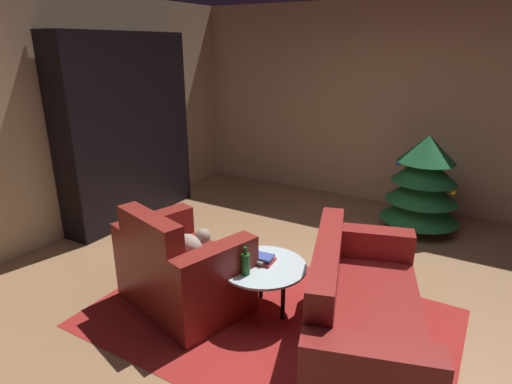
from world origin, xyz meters
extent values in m
plane|color=#946C49|center=(0.00, 0.00, 0.00)|extent=(7.19, 7.19, 0.00)
cube|color=tan|center=(0.00, 3.02, 1.35)|extent=(5.90, 0.06, 2.70)
cube|color=tan|center=(-2.92, 0.00, 1.35)|extent=(0.06, 6.11, 2.70)
cube|color=maroon|center=(-0.08, -0.24, 0.00)|extent=(2.85, 1.90, 0.01)
cube|color=black|center=(-2.50, 0.82, 1.14)|extent=(0.03, 1.85, 2.28)
cube|color=black|center=(-2.68, 1.74, 1.14)|extent=(0.39, 0.02, 2.28)
cube|color=black|center=(-2.68, -0.09, 1.14)|extent=(0.39, 0.03, 2.28)
cube|color=black|center=(-2.68, 0.82, 0.01)|extent=(0.36, 1.80, 0.03)
cube|color=black|center=(-2.68, 0.82, 0.39)|extent=(0.36, 1.80, 0.03)
cube|color=black|center=(-2.68, 0.82, 0.76)|extent=(0.36, 1.80, 0.02)
cube|color=black|center=(-2.68, 0.82, 1.14)|extent=(0.36, 1.80, 0.02)
cube|color=black|center=(-2.68, 0.82, 1.52)|extent=(0.36, 1.80, 0.02)
cube|color=black|center=(-2.68, 0.82, 1.89)|extent=(0.36, 1.80, 0.02)
cube|color=black|center=(-2.68, 0.82, 2.27)|extent=(0.36, 1.80, 0.03)
cube|color=black|center=(-2.82, 0.82, 1.08)|extent=(0.05, 0.96, 0.60)
cube|color=black|center=(-2.80, 0.82, 1.08)|extent=(0.03, 0.99, 0.63)
cube|color=#2C7A42|center=(-2.72, 1.66, 0.17)|extent=(0.29, 0.05, 0.30)
cube|color=#3D8333|center=(-2.72, 1.61, 0.14)|extent=(0.28, 0.05, 0.24)
cube|color=#3B8331|center=(-2.74, 1.55, 0.16)|extent=(0.24, 0.05, 0.27)
cube|color=teal|center=(-2.73, 1.49, 0.18)|extent=(0.26, 0.05, 0.31)
cube|color=#A8B1A0|center=(-2.75, 1.44, 0.17)|extent=(0.21, 0.05, 0.30)
cube|color=brown|center=(-2.76, 1.38, 0.14)|extent=(0.20, 0.05, 0.23)
cube|color=gold|center=(-2.74, 1.33, 0.16)|extent=(0.24, 0.04, 0.27)
cube|color=#257084|center=(-2.75, 1.29, 0.18)|extent=(0.22, 0.04, 0.31)
cube|color=navy|center=(-2.72, 1.23, 0.14)|extent=(0.28, 0.05, 0.23)
cube|color=#13498E|center=(-2.77, 1.68, 0.54)|extent=(0.19, 0.04, 0.27)
cube|color=#0E7A87|center=(-2.76, 1.63, 0.56)|extent=(0.21, 0.04, 0.32)
cube|color=gold|center=(-2.74, 1.58, 0.53)|extent=(0.23, 0.04, 0.25)
cube|color=purple|center=(-2.77, 1.53, 0.54)|extent=(0.19, 0.04, 0.28)
cube|color=gold|center=(-2.73, 1.49, 0.52)|extent=(0.26, 0.03, 0.24)
cube|color=gold|center=(-2.77, 1.66, 1.67)|extent=(0.18, 0.05, 0.27)
cube|color=orange|center=(-2.73, 1.61, 1.67)|extent=(0.25, 0.04, 0.28)
cube|color=#AFAC8B|center=(-2.76, 1.57, 1.65)|extent=(0.20, 0.03, 0.25)
cube|color=red|center=(-2.73, 1.52, 1.65)|extent=(0.27, 0.04, 0.24)
cube|color=orange|center=(-2.73, 1.46, 1.68)|extent=(0.26, 0.04, 0.30)
cube|color=#1E6A88|center=(-2.74, 1.42, 1.64)|extent=(0.24, 0.03, 0.22)
cube|color=#88479B|center=(-2.76, 1.67, 2.05)|extent=(0.20, 0.03, 0.30)
cube|color=red|center=(-2.73, 1.64, 2.03)|extent=(0.25, 0.03, 0.26)
cube|color=navy|center=(-2.77, 1.60, 2.04)|extent=(0.18, 0.03, 0.27)
cube|color=orange|center=(-2.74, 1.56, 2.01)|extent=(0.24, 0.05, 0.21)
cube|color=#0E7B8F|center=(-2.73, 1.51, 2.04)|extent=(0.26, 0.03, 0.26)
cube|color=purple|center=(-2.75, 1.47, 2.07)|extent=(0.22, 0.04, 0.32)
cube|color=purple|center=(-2.77, 1.42, 2.06)|extent=(0.19, 0.04, 0.30)
cube|color=maroon|center=(-0.82, -0.40, 0.22)|extent=(0.89, 0.91, 0.43)
cube|color=maroon|center=(-0.90, -0.68, 0.67)|extent=(0.73, 0.36, 0.47)
cube|color=maroon|center=(-0.40, -0.52, 0.35)|extent=(0.37, 0.76, 0.69)
cube|color=maroon|center=(-1.25, -0.28, 0.35)|extent=(0.37, 0.76, 0.69)
ellipsoid|color=gray|center=(-0.82, -0.32, 0.52)|extent=(0.32, 0.25, 0.18)
sphere|color=gray|center=(-0.75, -0.21, 0.58)|extent=(0.13, 0.13, 0.13)
cube|color=maroon|center=(0.71, -0.28, 0.22)|extent=(1.10, 1.46, 0.43)
cube|color=maroon|center=(0.43, -0.37, 0.65)|extent=(0.54, 1.29, 0.44)
cube|color=maroon|center=(0.49, 0.43, 0.34)|extent=(0.77, 0.40, 0.67)
cylinder|color=black|center=(0.02, -0.19, 0.21)|extent=(0.04, 0.04, 0.41)
cylinder|color=black|center=(-0.29, -0.01, 0.21)|extent=(0.04, 0.04, 0.41)
cylinder|color=black|center=(-0.27, -0.35, 0.21)|extent=(0.04, 0.04, 0.41)
cylinder|color=silver|center=(-0.18, -0.17, 0.42)|extent=(0.72, 0.72, 0.02)
cube|color=red|center=(-0.22, -0.13, 0.44)|extent=(0.22, 0.18, 0.02)
cube|color=gray|center=(-0.23, -0.13, 0.47)|extent=(0.17, 0.18, 0.02)
cube|color=#344592|center=(-0.22, -0.13, 0.49)|extent=(0.22, 0.15, 0.02)
cylinder|color=#18541C|center=(-0.23, -0.36, 0.52)|extent=(0.07, 0.07, 0.17)
cylinder|color=#18541C|center=(-0.23, -0.36, 0.63)|extent=(0.03, 0.03, 0.06)
cylinder|color=brown|center=(0.63, 2.23, 0.07)|extent=(0.08, 0.08, 0.14)
cone|color=#1E6735|center=(0.63, 2.23, 0.30)|extent=(0.91, 0.91, 0.32)
cone|color=#1E6735|center=(0.63, 2.23, 0.53)|extent=(0.82, 0.82, 0.32)
cone|color=#1E6735|center=(0.63, 2.23, 0.77)|extent=(0.74, 0.74, 0.32)
cone|color=#1E6735|center=(0.63, 2.23, 1.01)|extent=(0.65, 0.65, 0.32)
sphere|color=blue|center=(0.35, 2.14, 0.82)|extent=(0.07, 0.07, 0.07)
sphere|color=yellow|center=(0.78, 2.53, 0.56)|extent=(0.05, 0.05, 0.05)
sphere|color=yellow|center=(0.39, 2.40, 0.73)|extent=(0.07, 0.07, 0.07)
sphere|color=yellow|center=(0.96, 2.18, 0.55)|extent=(0.06, 0.06, 0.06)
sphere|color=red|center=(0.36, 2.48, 0.35)|extent=(0.05, 0.05, 0.05)
camera|label=1|loc=(1.31, -2.84, 2.14)|focal=29.68mm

